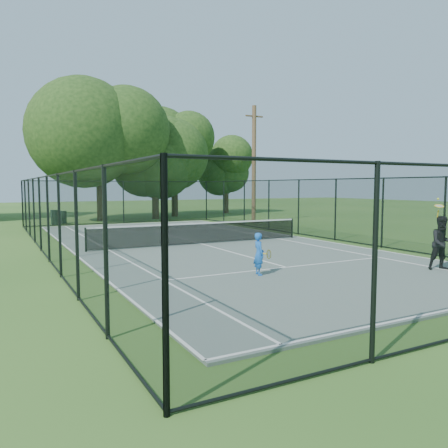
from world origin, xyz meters
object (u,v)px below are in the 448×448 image
tennis_net (201,232)px  trash_bin_right (63,217)px  player_blue (259,254)px  utility_pole (254,164)px  player_black (443,243)px  trash_bin_left (55,217)px

tennis_net → trash_bin_right: 15.32m
player_blue → tennis_net: bearing=78.6°
trash_bin_right → player_blue: bearing=-83.6°
tennis_net → utility_pole: size_ratio=1.22×
utility_pole → player_black: size_ratio=3.75×
tennis_net → trash_bin_right: (-3.85, 14.83, -0.13)m
tennis_net → player_black: player_black is taller
player_blue → player_black: player_black is taller
tennis_net → player_blue: size_ratio=8.18×
trash_bin_right → player_blue: 21.93m
tennis_net → trash_bin_left: bearing=107.6°
tennis_net → trash_bin_left: same height
trash_bin_left → player_blue: size_ratio=0.82×
trash_bin_right → player_black: 25.06m
utility_pole → player_black: (-4.33, -17.96, -3.30)m
trash_bin_right → player_blue: player_blue is taller
utility_pole → player_blue: bearing=-121.4°
tennis_net → trash_bin_right: size_ratio=11.40×
player_black → tennis_net: bearing=114.1°
tennis_net → player_black: bearing=-65.9°
trash_bin_left → player_black: player_black is taller
trash_bin_right → player_black: (7.85, -23.79, 0.45)m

